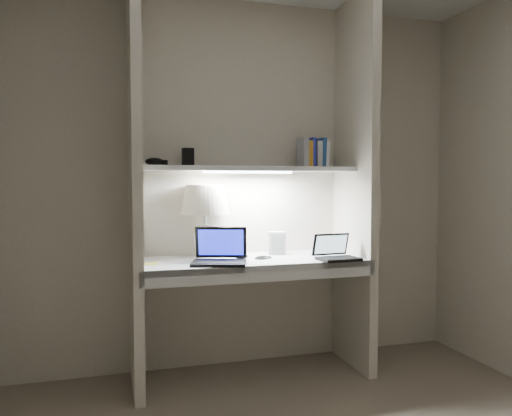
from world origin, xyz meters
name	(u,v)px	position (x,y,z in m)	size (l,w,h in m)	color
back_wall	(241,184)	(0.00, 1.50, 1.25)	(3.20, 0.01, 2.50)	beige
alcove_panel_left	(135,184)	(-0.73, 1.23, 1.25)	(0.06, 0.55, 2.50)	beige
alcove_panel_right	(355,184)	(0.73, 1.23, 1.25)	(0.06, 0.55, 2.50)	beige
desk	(252,262)	(0.00, 1.23, 0.75)	(1.40, 0.55, 0.04)	white
desk_apron	(264,273)	(0.00, 0.96, 0.72)	(1.46, 0.03, 0.10)	silver
shelf	(248,169)	(0.00, 1.32, 1.35)	(1.40, 0.36, 0.03)	silver
strip_light	(248,172)	(0.00, 1.32, 1.33)	(0.60, 0.04, 0.01)	white
table_lamp	(205,208)	(-0.27, 1.40, 1.09)	(0.32, 0.32, 0.48)	white
laptop_main	(220,255)	(-0.24, 1.11, 0.82)	(0.39, 0.36, 0.22)	black
laptop_netbook	(336,253)	(0.50, 1.04, 0.81)	(0.26, 0.23, 0.16)	black
speaker	(277,243)	(0.21, 1.36, 0.85)	(0.11, 0.08, 0.16)	silver
mouse	(241,256)	(-0.07, 1.24, 0.79)	(0.09, 0.06, 0.03)	black
cable_coil	(264,257)	(0.08, 1.21, 0.78)	(0.10, 0.10, 0.01)	black
sticky_note	(152,264)	(-0.64, 1.19, 0.77)	(0.08, 0.08, 0.00)	yellow
book_row	(313,153)	(0.47, 1.34, 1.46)	(0.19, 0.13, 0.20)	white
shelf_box	(188,157)	(-0.38, 1.41, 1.42)	(0.07, 0.05, 0.12)	black
shelf_gadget	(154,162)	(-0.60, 1.35, 1.39)	(0.12, 0.08, 0.05)	black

